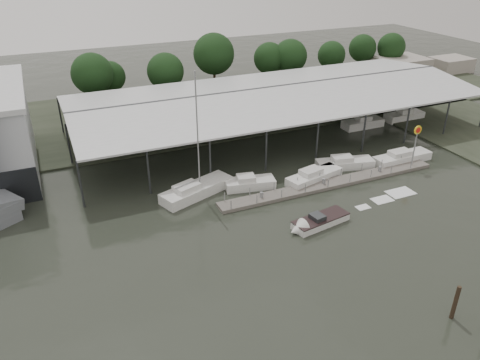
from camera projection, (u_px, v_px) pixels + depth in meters
name	position (u px, v px, depth m)	size (l,w,h in m)	color
ground	(250.00, 266.00, 41.11)	(200.00, 200.00, 0.00)	#262B23
land_strip_far	(141.00, 117.00, 75.20)	(140.00, 30.00, 0.30)	#373C2D
covered_boat_shed	(276.00, 91.00, 67.14)	(58.24, 24.00, 6.96)	silver
floating_dock	(331.00, 184.00, 54.52)	(28.00, 2.00, 1.40)	#645F58
shell_fuel_sign	(416.00, 138.00, 57.10)	(1.10, 0.18, 5.55)	gray
distant_commercial_buildings	(416.00, 66.00, 97.73)	(22.00, 8.00, 4.00)	gray
white_sailboat	(196.00, 190.00, 52.16)	(9.10, 5.47, 14.15)	white
speedboat_underway	(316.00, 222.00, 46.69)	(17.75, 4.76, 2.00)	white
moored_cruiser_0	(249.00, 183.00, 53.77)	(6.04, 3.28, 1.70)	white
moored_cruiser_1	(314.00, 176.00, 55.26)	(7.69, 3.81, 1.70)	white
moored_cruiser_2	(344.00, 163.00, 58.50)	(7.49, 3.80, 1.70)	white
moored_cruiser_3	(402.00, 158.00, 60.01)	(8.10, 2.38, 1.70)	white
horizon_tree_line	(245.00, 59.00, 84.75)	(66.46, 10.42, 11.00)	#302315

